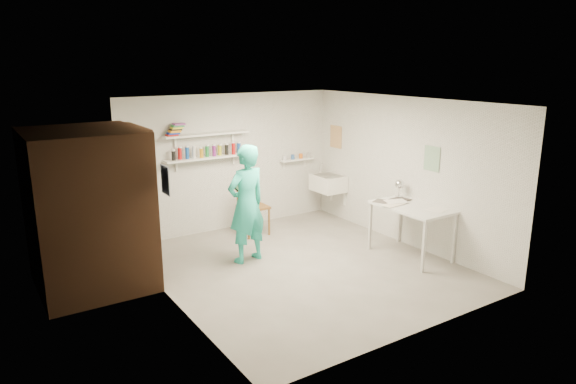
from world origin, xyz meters
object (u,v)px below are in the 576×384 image
man (247,204)px  wall_clock (241,181)px  work_table (411,231)px  desk_lamp (400,184)px  belfast_sink (328,183)px  wooden_chair (253,207)px

man → wall_clock: size_ratio=5.56×
work_table → desk_lamp: desk_lamp is taller
belfast_sink → wall_clock: wall_clock is taller
wall_clock → work_table: bearing=-43.1°
belfast_sink → man: bearing=-155.8°
man → wall_clock: man is taller
wall_clock → man: bearing=-109.8°
work_table → wooden_chair: bearing=124.5°
work_table → belfast_sink: bearing=87.2°
belfast_sink → man: man is taller
belfast_sink → man: size_ratio=0.34×
belfast_sink → wooden_chair: wooden_chair is taller
work_table → man: bearing=151.5°
belfast_sink → wooden_chair: size_ratio=0.61×
man → wooden_chair: bearing=-133.5°
man → wall_clock: (0.04, 0.22, 0.30)m
belfast_sink → man: 2.54m
man → desk_lamp: (2.40, -0.71, 0.14)m
man → wooden_chair: man is taller
wooden_chair → desk_lamp: desk_lamp is taller
wooden_chair → belfast_sink: bearing=0.2°
belfast_sink → desk_lamp: size_ratio=3.98×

